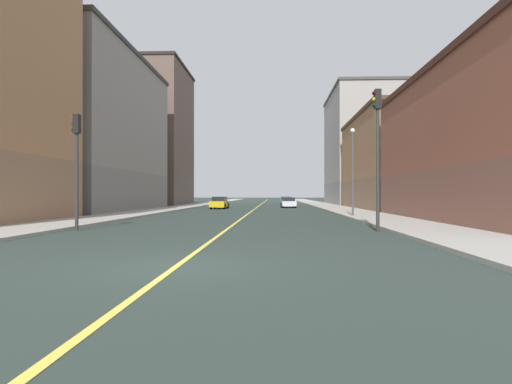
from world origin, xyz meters
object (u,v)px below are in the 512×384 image
at_px(building_left_far, 365,149).
at_px(car_white, 288,203).
at_px(traffic_light_right_near, 76,155).
at_px(car_yellow, 220,203).
at_px(building_left_mid, 404,162).
at_px(traffic_light_left_near, 377,140).
at_px(building_right_midblock, 87,133).
at_px(car_silver, 289,201).
at_px(car_green, 286,200).
at_px(building_right_distant, 150,136).
at_px(street_lamp_left_near, 353,162).

relative_size(building_left_far, car_white, 4.43).
bearing_deg(traffic_light_right_near, car_yellow, 84.57).
bearing_deg(building_left_mid, car_white, 155.96).
relative_size(traffic_light_left_near, car_white, 1.46).
relative_size(building_right_midblock, traffic_light_left_near, 3.58).
height_order(building_right_midblock, car_silver, building_right_midblock).
relative_size(building_left_mid, car_green, 4.58).
xyz_separation_m(building_left_mid, car_yellow, (-21.08, 1.11, -4.65)).
bearing_deg(car_yellow, building_left_far, 44.72).
height_order(building_right_distant, car_white, building_right_distant).
bearing_deg(building_right_midblock, building_left_far, 39.70).
xyz_separation_m(traffic_light_left_near, car_yellow, (-11.24, 30.76, -3.52)).
xyz_separation_m(street_lamp_left_near, car_silver, (-3.60, 34.62, -3.48)).
height_order(building_left_mid, car_silver, building_left_mid).
xyz_separation_m(building_left_mid, car_green, (-12.72, 24.20, -4.70)).
bearing_deg(street_lamp_left_near, car_green, 95.34).
distance_m(building_right_midblock, car_yellow, 16.35).
bearing_deg(car_white, street_lamp_left_near, -80.06).
bearing_deg(car_silver, street_lamp_left_near, -84.06).
height_order(building_left_mid, car_green, building_left_mid).
xyz_separation_m(building_right_midblock, street_lamp_left_near, (24.99, -11.31, -3.88)).
bearing_deg(building_left_mid, car_green, 117.73).
xyz_separation_m(building_right_distant, street_lamp_left_near, (24.99, -33.97, -6.52)).
distance_m(building_right_midblock, car_silver, 32.48).
distance_m(traffic_light_right_near, street_lamp_left_near, 19.50).
bearing_deg(building_left_far, traffic_light_left_near, -100.80).
bearing_deg(traffic_light_left_near, building_right_midblock, 135.51).
height_order(traffic_light_right_near, street_lamp_left_near, street_lamp_left_near).
height_order(traffic_light_right_near, car_white, traffic_light_right_near).
xyz_separation_m(building_right_distant, car_green, (21.10, 7.64, -9.99)).
xyz_separation_m(car_yellow, car_white, (8.19, 4.64, -0.06)).
height_order(building_left_mid, street_lamp_left_near, building_left_mid).
relative_size(street_lamp_left_near, car_yellow, 1.55).
height_order(building_left_far, car_yellow, building_left_far).
relative_size(building_right_midblock, car_silver, 5.26).
bearing_deg(building_left_far, street_lamp_left_near, -102.63).
height_order(car_yellow, car_silver, car_yellow).
xyz_separation_m(building_right_midblock, car_green, (21.10, 30.30, -7.35)).
relative_size(building_right_midblock, street_lamp_left_near, 3.65).
bearing_deg(traffic_light_right_near, car_silver, 76.12).
height_order(building_left_mid, building_right_midblock, building_right_midblock).
xyz_separation_m(traffic_light_right_near, car_white, (11.12, 35.40, -2.97)).
xyz_separation_m(car_white, car_silver, (0.46, 11.46, -0.00)).
bearing_deg(car_green, traffic_light_left_near, -86.94).
distance_m(building_left_mid, building_right_midblock, 34.47).
xyz_separation_m(building_right_midblock, traffic_light_left_near, (23.97, -23.55, -3.78)).
xyz_separation_m(building_left_mid, car_white, (-12.89, 5.75, -4.70)).
height_order(car_yellow, car_white, car_yellow).
xyz_separation_m(building_left_far, car_yellow, (-21.08, -20.87, -8.44)).
height_order(building_left_mid, car_white, building_left_mid).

